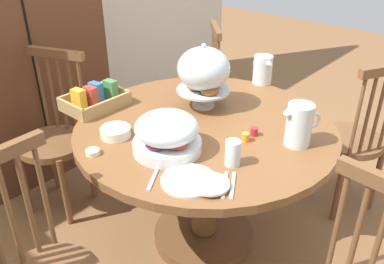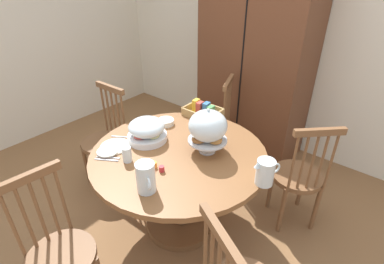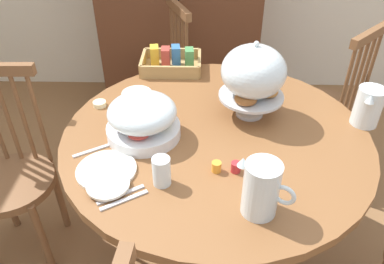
{
  "view_description": "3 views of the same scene",
  "coord_description": "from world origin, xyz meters",
  "views": [
    {
      "loc": [
        -1.4,
        -1.05,
        1.68
      ],
      "look_at": [
        -0.13,
        0.05,
        0.74
      ],
      "focal_mm": 38.19,
      "sensor_mm": 36.0,
      "label": 1
    },
    {
      "loc": [
        1.18,
        -1.25,
        1.95
      ],
      "look_at": [
        -0.03,
        0.2,
        0.84
      ],
      "focal_mm": 27.83,
      "sensor_mm": 36.0,
      "label": 2
    },
    {
      "loc": [
        -0.1,
        -1.23,
        1.68
      ],
      "look_at": [
        -0.13,
        0.05,
        0.74
      ],
      "focal_mm": 35.72,
      "sensor_mm": 36.0,
      "label": 3
    }
  ],
  "objects": [
    {
      "name": "jam_jar_strawberry",
      "position": [
        0.03,
        -0.18,
        0.76
      ],
      "size": [
        0.04,
        0.04,
        0.04
      ],
      "primitive_type": "cylinder",
      "color": "#B7282D",
      "rests_on": "dining_table"
    },
    {
      "name": "china_plate_large",
      "position": [
        -0.44,
        -0.2,
        0.75
      ],
      "size": [
        0.22,
        0.22,
        0.01
      ],
      "primitive_type": "cylinder",
      "color": "white",
      "rests_on": "dining_table"
    },
    {
      "name": "windsor_chair_by_cabinet",
      "position": [
        -0.36,
        0.93,
        0.45
      ],
      "size": [
        0.43,
        0.43,
        0.97
      ],
      "color": "brown",
      "rests_on": "ground_plane"
    },
    {
      "name": "china_plate_small",
      "position": [
        -0.41,
        -0.28,
        0.76
      ],
      "size": [
        0.15,
        0.15,
        0.01
      ],
      "primitive_type": "cylinder",
      "color": "white",
      "rests_on": "china_plate_large"
    },
    {
      "name": "orange_juice_pitcher",
      "position": [
        0.6,
        0.14,
        0.82
      ],
      "size": [
        0.11,
        0.18,
        0.17
      ],
      "color": "silver",
      "rests_on": "dining_table"
    },
    {
      "name": "butter_dish",
      "position": [
        -0.56,
        0.25,
        0.75
      ],
      "size": [
        0.06,
        0.06,
        0.02
      ],
      "primitive_type": "cylinder",
      "color": "beige",
      "rests_on": "dining_table"
    },
    {
      "name": "table_knife",
      "position": [
        -0.36,
        -0.32,
        0.74
      ],
      "size": [
        0.15,
        0.1,
        0.01
      ],
      "primitive_type": "cube",
      "rotation": [
        0.0,
        0.0,
        3.69
      ],
      "color": "silver",
      "rests_on": "dining_table"
    },
    {
      "name": "windsor_chair_near_window",
      "position": [
        0.65,
        0.7,
        0.45
      ],
      "size": [
        0.47,
        0.47,
        0.97
      ],
      "color": "brown",
      "rests_on": "ground_plane"
    },
    {
      "name": "wooden_armoire",
      "position": [
        -0.25,
        1.5,
        0.98
      ],
      "size": [
        1.18,
        0.6,
        1.96
      ],
      "color": "brown",
      "rests_on": "ground_plane"
    },
    {
      "name": "dinner_fork",
      "position": [
        -0.35,
        -0.34,
        0.74
      ],
      "size": [
        0.15,
        0.1,
        0.01
      ],
      "primitive_type": "cube",
      "rotation": [
        0.0,
        0.0,
        3.69
      ],
      "color": "silver",
      "rests_on": "dining_table"
    },
    {
      "name": "jam_jar_apricot",
      "position": [
        -0.04,
        -0.18,
        0.76
      ],
      "size": [
        0.04,
        0.04,
        0.04
      ],
      "primitive_type": "cylinder",
      "color": "orange",
      "rests_on": "dining_table"
    },
    {
      "name": "milk_pitcher",
      "position": [
        0.09,
        -0.37,
        0.83
      ],
      "size": [
        0.18,
        0.12,
        0.19
      ],
      "color": "silver",
      "rests_on": "dining_table"
    },
    {
      "name": "cereal_bowl",
      "position": [
        -0.39,
        0.29,
        0.76
      ],
      "size": [
        0.14,
        0.14,
        0.04
      ],
      "primitive_type": "cylinder",
      "color": "white",
      "rests_on": "dining_table"
    },
    {
      "name": "dining_table",
      "position": [
        -0.03,
        0.05,
        0.54
      ],
      "size": [
        1.27,
        1.27,
        0.74
      ],
      "color": "brown",
      "rests_on": "ground_plane"
    },
    {
      "name": "cereal_basket",
      "position": [
        -0.25,
        0.62,
        0.78
      ],
      "size": [
        0.32,
        0.24,
        0.12
      ],
      "color": "tan",
      "rests_on": "dining_table"
    },
    {
      "name": "windsor_chair_host_seat",
      "position": [
        0.79,
        -0.4,
        0.45
      ],
      "size": [
        0.45,
        0.45,
        0.97
      ],
      "color": "brown",
      "rests_on": "ground_plane"
    },
    {
      "name": "ground_plane",
      "position": [
        0.0,
        0.0,
        0.0
      ],
      "size": [
        10.0,
        10.0,
        0.0
      ],
      "primitive_type": "plane",
      "color": "brown"
    },
    {
      "name": "pastry_stand_with_dome",
      "position": [
        0.12,
        0.19,
        0.94
      ],
      "size": [
        0.28,
        0.28,
        0.34
      ],
      "color": "silver",
      "rests_on": "dining_table"
    },
    {
      "name": "fruit_platter_covered",
      "position": [
        -0.33,
        0.03,
        0.83
      ],
      "size": [
        0.3,
        0.3,
        0.18
      ],
      "color": "silver",
      "rests_on": "dining_table"
    },
    {
      "name": "soup_spoon",
      "position": [
        -0.51,
        -0.08,
        0.74
      ],
      "size": [
        0.15,
        0.1,
        0.01
      ],
      "primitive_type": "cube",
      "rotation": [
        0.0,
        0.0,
        3.69
      ],
      "color": "silver",
      "rests_on": "dining_table"
    },
    {
      "name": "drinking_glass",
      "position": [
        -0.23,
        -0.25,
        0.8
      ],
      "size": [
        0.06,
        0.06,
        0.11
      ],
      "primitive_type": "cylinder",
      "color": "silver",
      "rests_on": "dining_table"
    }
  ]
}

